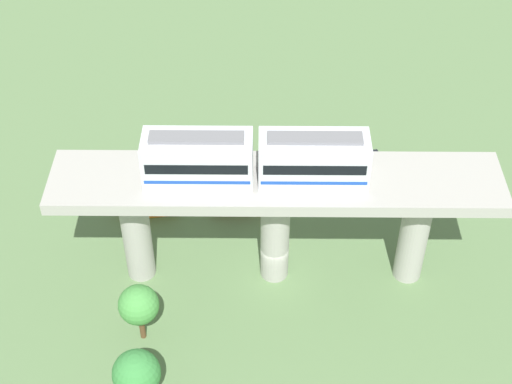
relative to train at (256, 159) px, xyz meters
The scene contains 8 objects.
ground_plane 10.31m from the train, 90.00° to the right, with size 120.00×120.00×0.00m, color #5B7A4C.
viaduct 3.98m from the train, 90.00° to the right, with size 5.20×28.00×8.70m.
train is the anchor object (origin of this frame).
parked_car_orange 13.80m from the train, 52.05° to the left, with size 2.41×4.42×1.76m.
parked_car_blue 16.40m from the train, 39.91° to the right, with size 2.70×4.50×1.76m.
parked_car_red 11.68m from the train, 11.98° to the left, with size 2.20×4.35×1.76m.
tree_near_viaduct 14.23m from the train, 147.64° to the left, with size 2.77×2.77×4.59m.
tree_mid_lot 11.45m from the train, 127.67° to the left, with size 2.53×2.53×4.41m.
Camera 1 is at (-35.38, 0.96, 39.97)m, focal length 54.12 mm.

